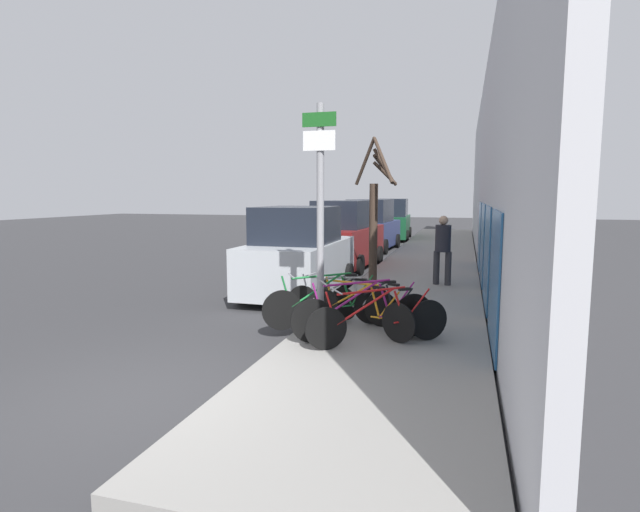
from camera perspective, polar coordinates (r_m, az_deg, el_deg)
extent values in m
plane|color=#333335|center=(16.84, 3.12, -1.51)|extent=(80.00, 80.00, 0.00)
cube|color=gray|center=(19.21, 12.62, -0.38)|extent=(3.20, 32.00, 0.15)
cube|color=#BCBCC1|center=(19.04, 18.20, 8.95)|extent=(0.20, 32.00, 6.50)
cube|color=#26598C|center=(8.11, 19.31, -2.54)|extent=(0.03, 2.28, 2.11)
cube|color=#26598C|center=(11.04, 18.52, -0.06)|extent=(0.03, 2.28, 2.11)
cube|color=#26598C|center=(13.99, 18.06, 1.38)|extent=(0.03, 2.28, 2.11)
cube|color=#26598C|center=(16.94, 17.76, 2.32)|extent=(0.03, 2.28, 2.11)
cylinder|color=#939399|center=(8.11, 0.04, 3.80)|extent=(0.12, 0.12, 3.78)
cube|color=#19591E|center=(8.11, -0.10, 15.34)|extent=(0.55, 0.02, 0.22)
cube|color=white|center=(8.07, -0.10, 13.05)|extent=(0.53, 0.02, 0.31)
cylinder|color=black|center=(7.63, 0.69, -8.30)|extent=(0.57, 0.40, 0.66)
cylinder|color=black|center=(8.32, 12.27, -7.17)|extent=(0.57, 0.40, 0.66)
cylinder|color=red|center=(7.77, 5.30, -5.70)|extent=(0.83, 0.57, 0.55)
cylinder|color=red|center=(7.76, 5.92, -3.98)|extent=(0.96, 0.66, 0.09)
cylinder|color=red|center=(8.01, 9.06, -5.56)|extent=(0.19, 0.14, 0.48)
cylinder|color=red|center=(8.17, 10.40, -7.20)|extent=(0.53, 0.36, 0.08)
cylinder|color=red|center=(8.15, 10.98, -5.56)|extent=(0.40, 0.28, 0.53)
cylinder|color=red|center=(7.58, 1.33, -6.19)|extent=(0.19, 0.14, 0.57)
cube|color=black|center=(8.00, 9.65, -3.75)|extent=(0.21, 0.18, 0.04)
cylinder|color=#99999E|center=(7.55, 1.96, -4.06)|extent=(0.26, 0.38, 0.02)
cylinder|color=black|center=(7.97, -0.83, -7.43)|extent=(0.64, 0.38, 0.72)
cylinder|color=black|center=(8.49, 10.61, -6.64)|extent=(0.64, 0.38, 0.72)
cylinder|color=#8C1E72|center=(8.05, 3.65, -4.87)|extent=(0.85, 0.50, 0.59)
cylinder|color=#8C1E72|center=(8.03, 4.25, -3.08)|extent=(0.99, 0.58, 0.09)
cylinder|color=#8C1E72|center=(8.23, 7.37, -4.84)|extent=(0.20, 0.13, 0.51)
cylinder|color=#8C1E72|center=(8.37, 8.72, -6.61)|extent=(0.54, 0.32, 0.08)
cylinder|color=#8C1E72|center=(8.35, 9.30, -4.90)|extent=(0.41, 0.25, 0.57)
cylinder|color=#8C1E72|center=(7.91, -0.23, -5.26)|extent=(0.19, 0.13, 0.62)
cube|color=black|center=(8.21, 7.96, -2.95)|extent=(0.21, 0.17, 0.04)
cylinder|color=#99999E|center=(7.87, 0.38, -3.06)|extent=(0.24, 0.39, 0.02)
cylinder|color=black|center=(9.13, 0.74, -5.79)|extent=(0.58, 0.35, 0.65)
cylinder|color=black|center=(8.09, 8.97, -7.56)|extent=(0.58, 0.35, 0.65)
cylinder|color=orange|center=(8.65, 3.60, -4.50)|extent=(0.81, 0.48, 0.53)
cylinder|color=orange|center=(8.55, 4.02, -3.09)|extent=(0.94, 0.56, 0.08)
cylinder|color=orange|center=(8.32, 6.31, -5.17)|extent=(0.19, 0.13, 0.46)
cylinder|color=orange|center=(8.25, 7.38, -7.07)|extent=(0.51, 0.31, 0.08)
cylinder|color=orange|center=(8.15, 7.86, -5.62)|extent=(0.39, 0.24, 0.52)
cylinder|color=orange|center=(9.01, 1.11, -4.17)|extent=(0.18, 0.12, 0.56)
cube|color=black|center=(8.22, 6.77, -3.57)|extent=(0.21, 0.17, 0.04)
cylinder|color=#99999E|center=(8.91, 1.49, -2.51)|extent=(0.24, 0.39, 0.02)
cylinder|color=black|center=(8.72, -4.35, -6.20)|extent=(0.63, 0.39, 0.71)
cylinder|color=black|center=(9.16, 6.01, -5.58)|extent=(0.63, 0.39, 0.71)
cylinder|color=#197233|center=(8.79, -0.35, -3.91)|extent=(0.82, 0.51, 0.58)
cylinder|color=#197233|center=(8.76, 0.18, -2.29)|extent=(0.95, 0.59, 0.09)
cylinder|color=#197233|center=(8.94, 3.03, -3.90)|extent=(0.19, 0.13, 0.51)
cylinder|color=#197233|center=(9.06, 4.28, -5.54)|extent=(0.52, 0.33, 0.08)
cylinder|color=#197233|center=(9.03, 4.80, -3.97)|extent=(0.39, 0.25, 0.57)
cylinder|color=#197233|center=(8.68, -3.83, -4.24)|extent=(0.19, 0.13, 0.61)
cube|color=black|center=(8.92, 3.55, -2.18)|extent=(0.21, 0.17, 0.04)
cylinder|color=#99999E|center=(8.64, -3.30, -2.26)|extent=(0.25, 0.39, 0.02)
cylinder|color=black|center=(9.41, 2.73, -5.46)|extent=(0.57, 0.32, 0.63)
cylinder|color=black|center=(8.53, 10.43, -6.89)|extent=(0.57, 0.32, 0.63)
cylinder|color=black|center=(9.00, 5.46, -4.18)|extent=(0.77, 0.42, 0.52)
cylinder|color=black|center=(8.91, 5.85, -2.85)|extent=(0.89, 0.48, 0.08)
cylinder|color=black|center=(8.72, 7.99, -4.74)|extent=(0.18, 0.12, 0.45)
cylinder|color=black|center=(8.66, 8.97, -6.48)|extent=(0.48, 0.27, 0.08)
cylinder|color=black|center=(8.57, 9.42, -5.12)|extent=(0.37, 0.21, 0.50)
cylinder|color=black|center=(9.31, 3.09, -3.93)|extent=(0.18, 0.11, 0.54)
cube|color=black|center=(8.63, 8.42, -3.24)|extent=(0.21, 0.16, 0.04)
cylinder|color=#99999E|center=(9.21, 3.45, -2.36)|extent=(0.22, 0.40, 0.02)
cylinder|color=black|center=(9.54, -1.95, -5.26)|extent=(0.63, 0.12, 0.63)
cylinder|color=black|center=(9.00, 7.04, -6.07)|extent=(0.63, 0.12, 0.63)
cylinder|color=#B7B7BC|center=(9.25, 1.30, -3.80)|extent=(0.87, 0.15, 0.52)
cylinder|color=#B7B7BC|center=(9.19, 1.75, -2.48)|extent=(1.01, 0.17, 0.08)
cylinder|color=#B7B7BC|center=(9.08, 4.25, -4.18)|extent=(0.19, 0.06, 0.46)
cylinder|color=#B7B7BC|center=(9.07, 5.40, -5.79)|extent=(0.54, 0.10, 0.08)
cylinder|color=#B7B7BC|center=(9.00, 5.88, -4.45)|extent=(0.41, 0.08, 0.51)
cylinder|color=#B7B7BC|center=(9.46, -1.53, -3.71)|extent=(0.19, 0.06, 0.55)
cube|color=black|center=(9.01, 4.73, -2.70)|extent=(0.21, 0.11, 0.04)
cylinder|color=#99999E|center=(9.38, -1.11, -2.13)|extent=(0.08, 0.44, 0.02)
cube|color=#B2B7BC|center=(12.41, -2.40, -1.03)|extent=(1.88, 4.12, 1.15)
cube|color=black|center=(12.15, -2.67, 3.60)|extent=(1.70, 2.14, 0.87)
cylinder|color=black|center=(13.97, -4.38, -1.90)|extent=(0.22, 0.67, 0.66)
cylinder|color=black|center=(13.44, 3.16, -2.26)|extent=(0.22, 0.67, 0.66)
cylinder|color=black|center=(11.65, -8.80, -3.76)|extent=(0.22, 0.67, 0.66)
cylinder|color=black|center=(11.00, 0.15, -4.32)|extent=(0.22, 0.67, 0.66)
cube|color=maroon|center=(17.05, 2.84, 1.25)|extent=(1.99, 4.48, 1.21)
cube|color=black|center=(16.81, 2.69, 4.80)|extent=(1.70, 2.37, 0.91)
cylinder|color=black|center=(18.65, 1.45, 0.34)|extent=(0.26, 0.66, 0.65)
cylinder|color=black|center=(18.19, 6.70, 0.12)|extent=(0.26, 0.66, 0.65)
cylinder|color=black|center=(16.10, -1.55, -0.72)|extent=(0.26, 0.66, 0.65)
cylinder|color=black|center=(15.57, 4.48, -1.01)|extent=(0.26, 0.66, 0.65)
cube|color=navy|center=(22.60, 5.88, 2.52)|extent=(2.05, 4.60, 1.11)
cube|color=black|center=(22.37, 5.80, 5.18)|extent=(1.76, 2.43, 0.99)
cylinder|color=black|center=(24.21, 4.55, 1.86)|extent=(0.25, 0.66, 0.65)
cylinder|color=black|center=(23.81, 8.77, 1.71)|extent=(0.25, 0.66, 0.65)
cylinder|color=black|center=(21.53, 2.65, 1.23)|extent=(0.25, 0.66, 0.65)
cylinder|color=black|center=(21.08, 7.38, 1.06)|extent=(0.25, 0.66, 0.65)
cube|color=#144728|center=(28.44, 8.25, 3.41)|extent=(2.07, 4.81, 1.14)
cube|color=black|center=(28.21, 8.25, 5.51)|extent=(1.76, 2.54, 0.97)
cylinder|color=black|center=(30.01, 6.75, 2.79)|extent=(0.26, 0.62, 0.61)
cylinder|color=black|center=(29.87, 10.18, 2.71)|extent=(0.26, 0.62, 0.61)
cylinder|color=black|center=(27.11, 6.09, 2.35)|extent=(0.26, 0.62, 0.61)
cylinder|color=black|center=(26.96, 9.88, 2.26)|extent=(0.26, 0.62, 0.61)
cylinder|color=#333338|center=(13.46, 13.15, -1.31)|extent=(0.16, 0.16, 0.88)
cylinder|color=#333338|center=(13.38, 14.43, -1.40)|extent=(0.16, 0.16, 0.88)
cylinder|color=#26262D|center=(13.33, 13.89, 1.98)|extent=(0.40, 0.40, 0.69)
sphere|color=tan|center=(13.30, 13.95, 3.98)|extent=(0.24, 0.24, 0.24)
cylinder|color=#3D2D23|center=(12.26, 6.10, 2.11)|extent=(0.21, 0.21, 2.61)
cylinder|color=#3D2D23|center=(11.78, 7.22, 10.85)|extent=(0.66, 0.94, 1.12)
cylinder|color=#3D2D23|center=(12.40, 7.45, 9.34)|extent=(0.56, 0.53, 0.57)
cylinder|color=#3D2D23|center=(12.72, 7.48, 9.67)|extent=(0.47, 1.14, 0.74)
cylinder|color=#3D2D23|center=(12.11, 7.34, 10.15)|extent=(0.60, 0.25, 0.86)
cylinder|color=#3D2D23|center=(12.53, 5.19, 10.71)|extent=(0.64, 0.60, 1.14)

